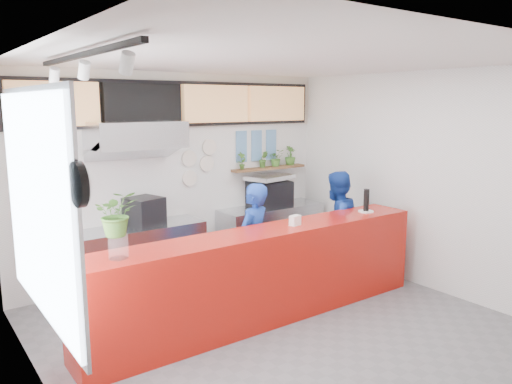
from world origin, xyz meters
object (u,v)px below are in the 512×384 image
panini_oven (144,212)px  pepper_mill (366,200)px  espresso_machine (269,194)px  staff_center (253,244)px  staff_right (336,226)px  service_counter (264,275)px

panini_oven → pepper_mill: bearing=-52.5°
espresso_machine → staff_center: 1.84m
panini_oven → staff_right: (2.41, -1.28, -0.29)m
service_counter → espresso_machine: 2.38m
espresso_machine → pepper_mill: size_ratio=2.16×
espresso_machine → pepper_mill: (0.27, -1.82, 0.16)m
panini_oven → staff_center: (0.90, -1.31, -0.31)m
espresso_machine → panini_oven: bearing=-169.8°
staff_center → pepper_mill: size_ratio=5.23×
espresso_machine → staff_right: staff_right is taller
staff_right → service_counter: bearing=11.8°
espresso_machine → service_counter: bearing=-118.7°
staff_center → staff_right: 1.50m
service_counter → panini_oven: 2.01m
panini_oven → service_counter: bearing=-84.2°
service_counter → pepper_mill: bearing=-0.5°
panini_oven → espresso_machine: espresso_machine is taller
service_counter → staff_center: (0.19, 0.49, 0.24)m
service_counter → pepper_mill: pepper_mill is taller
staff_center → staff_right: staff_right is taller
staff_right → pepper_mill: (0.02, -0.54, 0.47)m
service_counter → espresso_machine: bearing=51.1°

